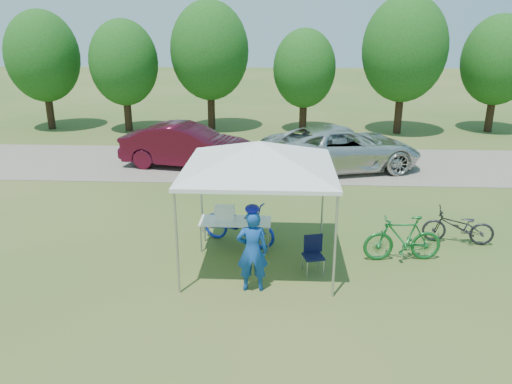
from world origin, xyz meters
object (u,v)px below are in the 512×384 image
Objects in this scene: bike_green at (403,238)px; folding_chair at (313,251)px; sedan at (187,146)px; folding_table at (235,222)px; minivan at (342,148)px; bike_blue at (238,223)px; bike_dark at (458,227)px; cyclist at (252,251)px; cooler at (225,213)px.

folding_chair is at bearing -77.97° from bike_green.
folding_table is at bearing -150.61° from sedan.
folding_chair is 2.10m from bike_green.
minivan is at bearing 64.52° from folding_table.
sedan is at bearing 44.95° from bike_blue.
folding_chair is 3.89m from bike_dark.
bike_dark reaches higher than folding_table.
folding_chair is at bearing 153.83° from minivan.
folding_table is 0.95× the size of bike_green.
folding_chair is at bearing -32.20° from folding_table.
folding_chair reaches higher than folding_table.
bike_dark is (5.31, 0.49, -0.20)m from folding_table.
bike_green reaches higher than folding_table.
sedan is at bearing -120.54° from bike_dark.
sedan is (-5.58, 0.12, -0.00)m from minivan.
cyclist reaches higher than folding_chair.
bike_green is 7.22m from minivan.
bike_green is at bearing -7.37° from folding_table.
cyclist is at bearing -159.84° from folding_chair.
folding_chair is 0.14× the size of minivan.
sedan is (-4.14, 7.93, 0.33)m from folding_chair.
cyclist is 5.40m from bike_dark.
sedan is at bearing 107.39° from cooler.
bike_blue is (0.30, 0.23, -0.34)m from cooler.
folding_table is 7.23m from sedan.
bike_blue is 0.41× the size of sedan.
bike_dark is 0.29× the size of minivan.
bike_green is 1.83m from bike_dark.
cooler is 4.05m from bike_green.
bike_green reaches higher than cooler.
cyclist is (0.76, -1.96, -0.01)m from cooler.
sedan is (-7.69, 6.34, 0.37)m from bike_dark.
bike_dark is at bearing -156.43° from cyclist.
bike_green is (4.01, -0.49, -0.33)m from cooler.
bike_dark is 6.57m from minivan.
cooler is at bearing -72.21° from cyclist.
cooler reaches higher than bike_dark.
cooler reaches higher than folding_table.
cooler is 7.15m from sedan.
bike_blue is 7.20m from minivan.
sedan is (-2.14, 6.82, -0.05)m from cooler.
bike_green reaches higher than folding_chair.
folding_table is at bearing 0.00° from cooler.
bike_blue is at bearing 37.77° from cooler.
folding_chair is 0.47× the size of cyclist.
folding_table is 3.54× the size of cooler.
cyclist is 0.36× the size of sedan.
minivan is (-2.11, 6.22, 0.37)m from bike_dark.
cyclist is 2.26m from bike_blue.
minivan is at bearing -110.64° from cyclist.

